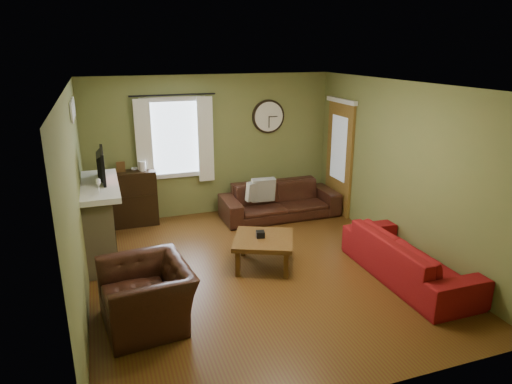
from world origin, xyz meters
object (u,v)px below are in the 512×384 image
object	(u,v)px
sofa_brown	(280,200)
sofa_red	(408,257)
armchair	(147,295)
bookshelf	(133,198)
coffee_table	(263,252)

from	to	relation	value
sofa_brown	sofa_red	size ratio (longest dim) A/B	1.02
sofa_red	armchair	distance (m)	3.50
bookshelf	sofa_red	world-z (taller)	bookshelf
bookshelf	sofa_red	size ratio (longest dim) A/B	0.46
bookshelf	coffee_table	size ratio (longest dim) A/B	1.19
sofa_brown	bookshelf	bearing A→B (deg)	169.80
sofa_brown	coffee_table	distance (m)	2.07
sofa_red	sofa_brown	bearing A→B (deg)	15.10
sofa_red	armchair	world-z (taller)	armchair
bookshelf	coffee_table	bearing A→B (deg)	-54.53
armchair	sofa_red	bearing A→B (deg)	81.97
bookshelf	coffee_table	xyz separation A→B (m)	(1.63, -2.29, -0.27)
coffee_table	armchair	bearing A→B (deg)	-152.70
sofa_red	bookshelf	bearing A→B (deg)	45.79
armchair	coffee_table	distance (m)	1.98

